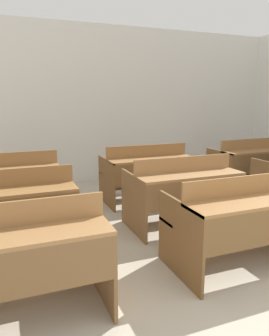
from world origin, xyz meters
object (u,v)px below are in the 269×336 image
Objects in this scene: bench_third_center at (147,171)px; bench_third_right at (251,162)px; bench_second_left at (9,208)px; bench_second_center at (183,189)px; bench_front_center at (243,218)px; bench_third_left at (8,183)px; bench_front_left at (13,257)px.

bench_third_center is 1.00× the size of bench_third_right.
bench_second_left and bench_second_center have the same top height.
bench_third_center is (0.00, 2.26, 0.00)m from bench_front_center.
bench_third_left is at bearing 179.83° from bench_third_center.
bench_third_left is (0.01, 1.12, 0.00)m from bench_second_left.
bench_second_left is at bearing -90.28° from bench_third_left.
bench_third_right is (2.09, 1.17, 0.00)m from bench_second_center.
bench_front_left is 4.74m from bench_third_right.
bench_front_center and bench_second_center have the same top height.
bench_third_right is at bearing 0.74° from bench_third_center.
bench_front_left is 1.00× the size of bench_third_right.
bench_front_center and bench_second_left have the same top height.
bench_second_center is at bearing -90.39° from bench_third_center.
bench_third_left is (-2.05, 1.15, 0.00)m from bench_second_center.
bench_front_center is 1.00× the size of bench_second_left.
bench_front_left is 1.16m from bench_second_left.
bench_front_center is 1.00× the size of bench_third_left.
bench_second_center is 1.00× the size of bench_third_left.
bench_front_left is at bearing -151.06° from bench_second_center.
bench_second_left is 4.30m from bench_third_right.
bench_third_center is at bearing 28.41° from bench_second_left.
bench_second_center and bench_third_center have the same top height.
bench_second_left is at bearing 90.27° from bench_front_left.
bench_second_center is at bearing 28.94° from bench_front_left.
bench_third_right is (2.08, 0.03, 0.00)m from bench_third_center.
bench_second_center and bench_third_right have the same top height.
bench_front_left is at bearing -179.35° from bench_front_center.
bench_front_center is (2.06, 0.02, 0.00)m from bench_front_left.
bench_third_right is at bearing 15.43° from bench_second_left.
bench_second_center is at bearing -29.29° from bench_third_left.
bench_front_left and bench_third_right have the same top height.
bench_second_center is (-0.01, 1.11, 0.00)m from bench_front_center.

